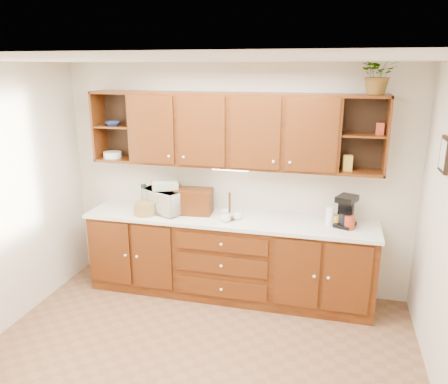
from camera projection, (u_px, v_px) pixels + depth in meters
The scene contains 24 objects.
floor at pixel (188, 374), 3.76m from camera, with size 4.00×4.00×0.00m, color brown.
ceiling at pixel (180, 60), 3.04m from camera, with size 4.00×4.00×0.00m, color white.
back_wall at pixel (235, 179), 5.03m from camera, with size 4.00×4.00×0.00m, color beige.
base_cabinets at pixel (228, 258), 4.98m from camera, with size 3.20×0.60×0.90m, color #371406.
countertop at pixel (228, 219), 4.85m from camera, with size 3.24×0.64×0.04m, color silver.
upper_cabinets at pixel (233, 130), 4.71m from camera, with size 3.20×0.33×0.80m.
undercabinet_light at pixel (230, 169), 4.78m from camera, with size 0.40×0.05×0.03m, color white.
framed_picture at pixel (445, 155), 3.62m from camera, with size 0.03×0.24×0.30m, color black.
wicker_basket at pixel (145, 209), 4.92m from camera, with size 0.24×0.24×0.14m, color olive.
microwave at pixel (166, 200), 5.01m from camera, with size 0.49×0.33×0.27m, color #ECE7CC.
towel_stack at pixel (165, 185), 4.96m from camera, with size 0.29×0.21×0.09m, color #F0E771.
wine_bottle at pixel (144, 197), 5.05m from camera, with size 0.06×0.06×0.31m, color black.
woven_tray at pixel (174, 205), 5.24m from camera, with size 0.31×0.31×0.02m, color olive.
bread_box at pixel (194, 201), 4.95m from camera, with size 0.41×0.25×0.28m, color #371406.
mug_tree at pixel (230, 215), 4.77m from camera, with size 0.28×0.28×0.31m.
canister_red at pixel (350, 222), 4.48m from camera, with size 0.10×0.10×0.14m, color #9C2B16.
canister_white at pixel (330, 216), 4.60m from camera, with size 0.09×0.09×0.19m, color white.
canister_yellow at pixel (336, 220), 4.61m from camera, with size 0.08×0.08×0.10m, color gold.
coffee_maker at pixel (346, 211), 4.56m from camera, with size 0.25×0.28×0.33m.
bowl_stack at pixel (113, 123), 5.02m from camera, with size 0.18×0.18×0.04m, color navy.
plate_stack at pixel (112, 155), 5.12m from camera, with size 0.21×0.21×0.07m, color white.
pantry_box_yellow at pixel (347, 163), 4.47m from camera, with size 0.09×0.07×0.16m, color gold.
pantry_box_red at pixel (380, 129), 4.33m from camera, with size 0.08×0.07×0.12m, color #9C2B16.
potted_plant at pixel (379, 74), 4.15m from camera, with size 0.35×0.31×0.39m, color #999999.
Camera 1 is at (1.08, -3.00, 2.55)m, focal length 35.00 mm.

